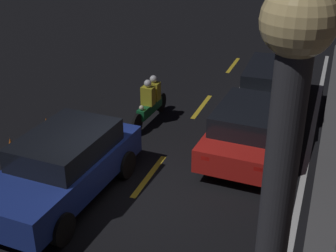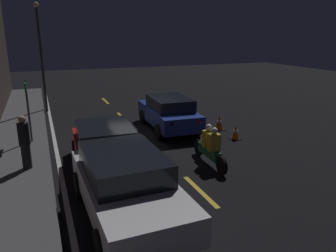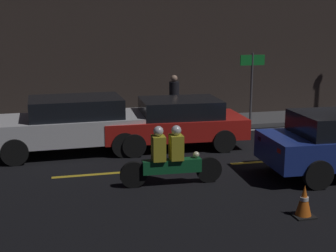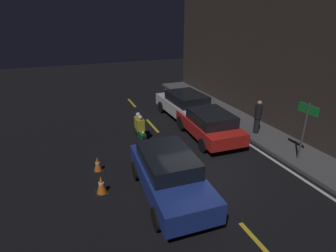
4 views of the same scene
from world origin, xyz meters
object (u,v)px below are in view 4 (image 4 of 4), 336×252
Objects in this scene: sedan_blue at (169,173)px; pedestrian at (258,117)px; taxi_red at (209,124)px; motorcycle at (140,128)px; sedan_white at (185,105)px; shop_sign at (306,121)px; traffic_cone_near at (98,164)px; traffic_cone_mid at (101,185)px.

sedan_blue is 2.56× the size of pedestrian.
taxi_red is 4.86m from sedan_blue.
sedan_blue reaches higher than motorcycle.
sedan_white is 3.90m from motorcycle.
sedan_blue is at bearing 136.90° from taxi_red.
traffic_cone_near is at bearing -106.75° from shop_sign.
taxi_red reaches higher than traffic_cone_near.
shop_sign reaches higher than sedan_blue.
taxi_red is at bearing 100.56° from traffic_cone_near.
sedan_white is 4.24m from pedestrian.
motorcycle is at bearing 75.67° from taxi_red.
traffic_cone_mid is at bearing 116.82° from taxi_red.
taxi_red is at bearing 114.01° from traffic_cone_mid.
shop_sign is (6.37, 2.15, 1.00)m from sedan_white.
sedan_white is 6.82× the size of traffic_cone_mid.
shop_sign is at bearing -162.79° from sedan_white.
pedestrian reaches higher than traffic_cone_near.
taxi_red is 2.47× the size of pedestrian.
motorcycle is 3.08m from traffic_cone_near.
motorcycle is at bearing 179.42° from sedan_blue.
shop_sign is at bearing 92.95° from sedan_blue.
shop_sign reaches higher than taxi_red.
shop_sign is at bearing 73.25° from traffic_cone_near.
shop_sign reaches higher than sedan_white.
taxi_red is 6.15m from traffic_cone_mid.
traffic_cone_near is 0.26× the size of shop_sign.
motorcycle reaches higher than traffic_cone_near.
sedan_blue is 3.15m from traffic_cone_near.
sedan_blue reaches higher than taxi_red.
traffic_cone_near is 7.94m from pedestrian.
sedan_blue is 4.39m from motorcycle.
pedestrian is (-2.79, 5.87, 0.20)m from sedan_blue.
traffic_cone_mid is (5.49, -5.72, -0.50)m from sedan_white.
pedestrian is (-0.44, 7.90, 0.70)m from traffic_cone_near.
pedestrian is at bearing 93.19° from traffic_cone_near.
pedestrian reaches higher than sedan_blue.
traffic_cone_mid is (3.49, -2.37, -0.31)m from motorcycle.
sedan_white reaches higher than traffic_cone_mid.
sedan_white is at bearing -161.33° from shop_sign.
motorcycle reaches higher than traffic_cone_mid.
pedestrian is at bearing 177.79° from shop_sign.
sedan_blue is 6.50m from pedestrian.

